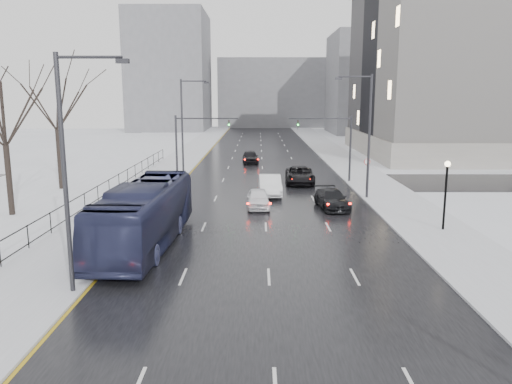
{
  "coord_description": "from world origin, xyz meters",
  "views": [
    {
      "loc": [
        -0.5,
        -0.04,
        8.32
      ],
      "look_at": [
        -0.63,
        30.08,
        2.5
      ],
      "focal_mm": 35.0,
      "sensor_mm": 36.0,
      "label": 1
    }
  ],
  "objects_px": {
    "mast_signal_right": "(339,140)",
    "sedan_right_cross": "(300,175)",
    "tree_park_e": "(62,190)",
    "streetlight_l_near": "(69,164)",
    "bus": "(145,215)",
    "sedan_right_far": "(332,199)",
    "sedan_center_near": "(258,198)",
    "streetlight_r_mid": "(367,130)",
    "streetlight_l_far": "(184,122)",
    "lamppost_r_mid": "(446,185)",
    "sedan_center_far": "(250,157)",
    "tree_park_d": "(13,216)",
    "no_uturn_sign": "(367,165)",
    "sedan_right_near": "(270,185)"
  },
  "relations": [
    {
      "from": "lamppost_r_mid",
      "to": "sedan_right_cross",
      "type": "distance_m",
      "value": 18.88
    },
    {
      "from": "tree_park_e",
      "to": "sedan_right_cross",
      "type": "height_order",
      "value": "tree_park_e"
    },
    {
      "from": "no_uturn_sign",
      "to": "tree_park_d",
      "type": "bearing_deg",
      "value": -159.68
    },
    {
      "from": "sedan_center_far",
      "to": "lamppost_r_mid",
      "type": "bearing_deg",
      "value": -72.72
    },
    {
      "from": "no_uturn_sign",
      "to": "sedan_right_cross",
      "type": "relative_size",
      "value": 0.47
    },
    {
      "from": "sedan_right_near",
      "to": "streetlight_r_mid",
      "type": "bearing_deg",
      "value": -12.65
    },
    {
      "from": "sedan_right_near",
      "to": "sedan_right_cross",
      "type": "height_order",
      "value": "sedan_right_near"
    },
    {
      "from": "streetlight_l_near",
      "to": "streetlight_l_far",
      "type": "relative_size",
      "value": 1.0
    },
    {
      "from": "mast_signal_right",
      "to": "sedan_right_cross",
      "type": "height_order",
      "value": "mast_signal_right"
    },
    {
      "from": "sedan_right_cross",
      "to": "sedan_center_far",
      "type": "xyz_separation_m",
      "value": [
        -4.97,
        14.66,
        -0.01
      ]
    },
    {
      "from": "mast_signal_right",
      "to": "sedan_right_far",
      "type": "relative_size",
      "value": 1.35
    },
    {
      "from": "streetlight_l_near",
      "to": "sedan_right_near",
      "type": "relative_size",
      "value": 1.93
    },
    {
      "from": "streetlight_l_far",
      "to": "no_uturn_sign",
      "type": "xyz_separation_m",
      "value": [
        17.37,
        -8.0,
        -3.32
      ]
    },
    {
      "from": "no_uturn_sign",
      "to": "sedan_right_far",
      "type": "xyz_separation_m",
      "value": [
        -4.18,
        -7.55,
        -1.56
      ]
    },
    {
      "from": "bus",
      "to": "sedan_center_near",
      "type": "distance_m",
      "value": 11.59
    },
    {
      "from": "sedan_right_far",
      "to": "sedan_center_near",
      "type": "bearing_deg",
      "value": 171.75
    },
    {
      "from": "lamppost_r_mid",
      "to": "sedan_right_far",
      "type": "relative_size",
      "value": 0.89
    },
    {
      "from": "streetlight_r_mid",
      "to": "streetlight_l_far",
      "type": "distance_m",
      "value": 20.27
    },
    {
      "from": "bus",
      "to": "sedan_right_far",
      "type": "height_order",
      "value": "bus"
    },
    {
      "from": "tree_park_d",
      "to": "sedan_center_near",
      "type": "relative_size",
      "value": 3.0
    },
    {
      "from": "streetlight_l_far",
      "to": "streetlight_r_mid",
      "type": "bearing_deg",
      "value": -36.3
    },
    {
      "from": "sedan_center_near",
      "to": "streetlight_l_far",
      "type": "bearing_deg",
      "value": 114.38
    },
    {
      "from": "tree_park_d",
      "to": "sedan_right_cross",
      "type": "height_order",
      "value": "tree_park_d"
    },
    {
      "from": "tree_park_e",
      "to": "lamppost_r_mid",
      "type": "bearing_deg",
      "value": -25.62
    },
    {
      "from": "sedan_center_near",
      "to": "mast_signal_right",
      "type": "bearing_deg",
      "value": 53.46
    },
    {
      "from": "mast_signal_right",
      "to": "sedan_right_far",
      "type": "bearing_deg",
      "value": -101.3
    },
    {
      "from": "mast_signal_right",
      "to": "streetlight_l_far",
      "type": "bearing_deg",
      "value": 165.52
    },
    {
      "from": "streetlight_l_near",
      "to": "sedan_right_cross",
      "type": "relative_size",
      "value": 1.73
    },
    {
      "from": "sedan_center_far",
      "to": "sedan_center_near",
      "type": "bearing_deg",
      "value": -91.9
    },
    {
      "from": "sedan_right_cross",
      "to": "sedan_center_far",
      "type": "bearing_deg",
      "value": 110.36
    },
    {
      "from": "bus",
      "to": "sedan_right_far",
      "type": "distance_m",
      "value": 15.21
    },
    {
      "from": "tree_park_d",
      "to": "mast_signal_right",
      "type": "xyz_separation_m",
      "value": [
        25.13,
        14.0,
        4.11
      ]
    },
    {
      "from": "lamppost_r_mid",
      "to": "mast_signal_right",
      "type": "relative_size",
      "value": 0.66
    },
    {
      "from": "streetlight_r_mid",
      "to": "sedan_center_far",
      "type": "relative_size",
      "value": 2.16
    },
    {
      "from": "streetlight_r_mid",
      "to": "bus",
      "type": "xyz_separation_m",
      "value": [
        -14.97,
        -13.08,
        -3.79
      ]
    },
    {
      "from": "lamppost_r_mid",
      "to": "sedan_center_far",
      "type": "xyz_separation_m",
      "value": [
        -12.47,
        31.86,
        -2.11
      ]
    },
    {
      "from": "streetlight_l_near",
      "to": "sedan_right_cross",
      "type": "height_order",
      "value": "streetlight_l_near"
    },
    {
      "from": "mast_signal_right",
      "to": "sedan_right_near",
      "type": "relative_size",
      "value": 1.25
    },
    {
      "from": "streetlight_l_far",
      "to": "mast_signal_right",
      "type": "height_order",
      "value": "streetlight_l_far"
    },
    {
      "from": "streetlight_r_mid",
      "to": "no_uturn_sign",
      "type": "distance_m",
      "value": 5.3
    },
    {
      "from": "mast_signal_right",
      "to": "bus",
      "type": "distance_m",
      "value": 25.47
    },
    {
      "from": "streetlight_l_far",
      "to": "lamppost_r_mid",
      "type": "bearing_deg",
      "value": -48.94
    },
    {
      "from": "sedan_right_near",
      "to": "sedan_center_far",
      "type": "xyz_separation_m",
      "value": [
        -1.97,
        20.39,
        -0.06
      ]
    },
    {
      "from": "lamppost_r_mid",
      "to": "sedan_right_near",
      "type": "relative_size",
      "value": 0.82
    },
    {
      "from": "streetlight_l_far",
      "to": "lamppost_r_mid",
      "type": "distance_m",
      "value": 29.3
    },
    {
      "from": "streetlight_r_mid",
      "to": "sedan_right_cross",
      "type": "distance_m",
      "value": 9.82
    },
    {
      "from": "lamppost_r_mid",
      "to": "sedan_center_near",
      "type": "height_order",
      "value": "lamppost_r_mid"
    },
    {
      "from": "lamppost_r_mid",
      "to": "sedan_right_far",
      "type": "height_order",
      "value": "lamppost_r_mid"
    },
    {
      "from": "streetlight_r_mid",
      "to": "sedan_center_far",
      "type": "distance_m",
      "value": 24.36
    },
    {
      "from": "tree_park_d",
      "to": "streetlight_l_far",
      "type": "xyz_separation_m",
      "value": [
        9.63,
        18.0,
        5.62
      ]
    }
  ]
}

